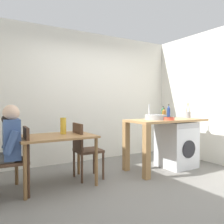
{
  "coord_description": "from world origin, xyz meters",
  "views": [
    {
      "loc": [
        -2.08,
        -2.84,
        1.22
      ],
      "look_at": [
        -0.12,
        0.45,
        1.07
      ],
      "focal_mm": 37.78,
      "sensor_mm": 36.0,
      "label": 1
    }
  ],
  "objects": [
    {
      "name": "ground_plane",
      "position": [
        0.0,
        0.0,
        0.0
      ],
      "size": [
        5.46,
        5.46,
        0.0
      ],
      "primitive_type": "plane",
      "color": "slate"
    },
    {
      "name": "wall_back",
      "position": [
        0.0,
        1.75,
        1.35
      ],
      "size": [
        4.6,
        0.1,
        2.7
      ],
      "primitive_type": "cube",
      "color": "silver",
      "rests_on": "ground_plane"
    },
    {
      "name": "wall_counter_side",
      "position": [
        2.15,
        0.0,
        1.35
      ],
      "size": [
        0.1,
        3.8,
        2.7
      ],
      "primitive_type": "cube",
      "color": "silver",
      "rests_on": "ground_plane"
    },
    {
      "name": "dining_table",
      "position": [
        -1.02,
        0.56,
        0.64
      ],
      "size": [
        1.1,
        0.76,
        0.74
      ],
      "color": "#9E7042",
      "rests_on": "ground_plane"
    },
    {
      "name": "chair_person_seat",
      "position": [
        -1.57,
        0.45,
        0.51
      ],
      "size": [
        0.42,
        0.42,
        0.9
      ],
      "rotation": [
        0.0,
        0.0,
        1.51
      ],
      "color": "#4C3323",
      "rests_on": "ground_plane"
    },
    {
      "name": "chair_opposite",
      "position": [
        -0.55,
        0.61,
        0.51
      ],
      "size": [
        0.42,
        0.42,
        0.9
      ],
      "rotation": [
        0.0,
        0.0,
        -1.61
      ],
      "color": "#4C3323",
      "rests_on": "ground_plane"
    },
    {
      "name": "seated_person",
      "position": [
        -1.73,
        0.46,
        0.67
      ],
      "size": [
        0.51,
        0.52,
        1.2
      ],
      "rotation": [
        0.0,
        0.0,
        1.51
      ],
      "color": "#595651",
      "rests_on": "ground_plane"
    },
    {
      "name": "kitchen_counter",
      "position": [
        0.79,
        0.37,
        0.76
      ],
      "size": [
        1.5,
        0.68,
        0.92
      ],
      "color": "tan",
      "rests_on": "ground_plane"
    },
    {
      "name": "washing_machine",
      "position": [
        1.27,
        0.37,
        0.43
      ],
      "size": [
        0.6,
        0.61,
        0.86
      ],
      "color": "silver",
      "rests_on": "ground_plane"
    },
    {
      "name": "sink_basin",
      "position": [
        0.74,
        0.37,
        0.97
      ],
      "size": [
        0.38,
        0.38,
        0.09
      ],
      "primitive_type": "cylinder",
      "color": "#9EA0A5",
      "rests_on": "kitchen_counter"
    },
    {
      "name": "tap",
      "position": [
        0.74,
        0.55,
        1.06
      ],
      "size": [
        0.02,
        0.02,
        0.28
      ],
      "primitive_type": "cylinder",
      "color": "#B2B2B7",
      "rests_on": "kitchen_counter"
    },
    {
      "name": "bottle_tall_green",
      "position": [
        1.06,
        0.49,
        1.02
      ],
      "size": [
        0.08,
        0.08,
        0.21
      ],
      "color": "brown",
      "rests_on": "kitchen_counter"
    },
    {
      "name": "bottle_squat_brown",
      "position": [
        1.17,
        0.63,
        1.03
      ],
      "size": [
        0.07,
        0.07,
        0.24
      ],
      "color": "#19592D",
      "rests_on": "kitchen_counter"
    },
    {
      "name": "bottle_clear_small",
      "position": [
        1.26,
        0.58,
        1.04
      ],
      "size": [
        0.06,
        0.06,
        0.27
      ],
      "color": "navy",
      "rests_on": "kitchen_counter"
    },
    {
      "name": "mixing_bowl",
      "position": [
        0.86,
        0.17,
        0.95
      ],
      "size": [
        0.2,
        0.2,
        0.05
      ],
      "color": "#D84C38",
      "rests_on": "kitchen_counter"
    },
    {
      "name": "utensil_crock",
      "position": [
        1.64,
        0.42,
        0.99
      ],
      "size": [
        0.11,
        0.11,
        0.3
      ],
      "color": "gray",
      "rests_on": "kitchen_counter"
    },
    {
      "name": "vase",
      "position": [
        -0.87,
        0.66,
        0.87
      ],
      "size": [
        0.09,
        0.09,
        0.25
      ],
      "primitive_type": "cylinder",
      "color": "gold",
      "rests_on": "dining_table"
    },
    {
      "name": "scissors",
      "position": [
        0.96,
        0.27,
        0.92
      ],
      "size": [
        0.15,
        0.06,
        0.01
      ],
      "color": "#B2B2B7",
      "rests_on": "kitchen_counter"
    }
  ]
}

